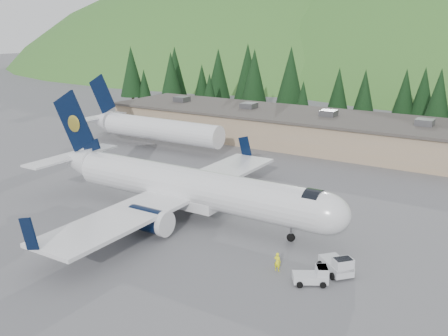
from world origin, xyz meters
The scene contains 8 objects.
ground centered at (0.00, 0.00, 0.00)m, with size 600.00×600.00×0.00m, color #5D5D62.
airliner centered at (-1.08, -0.01, 3.27)m, with size 36.88×34.54×12.28m.
second_airliner centered at (-24.92, 22.00, 3.32)m, with size 27.50×11.00×10.05m.
baggage_tug_a centered at (15.97, -6.19, 0.64)m, with size 2.99×2.58×1.43m.
baggage_tug_b centered at (17.03, -3.70, 0.76)m, with size 3.46×3.32×1.71m.
terminal_building centered at (-5.01, 38.00, 2.62)m, with size 71.00×17.00×6.10m.
ramp_worker centered at (12.66, -5.83, 0.81)m, with size 0.59×0.39×1.62m, color #FEFF18.
tree_line centered at (-10.01, 60.46, 7.44)m, with size 112.30×18.26×14.31m.
Camera 1 is at (28.80, -39.49, 19.40)m, focal length 40.00 mm.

